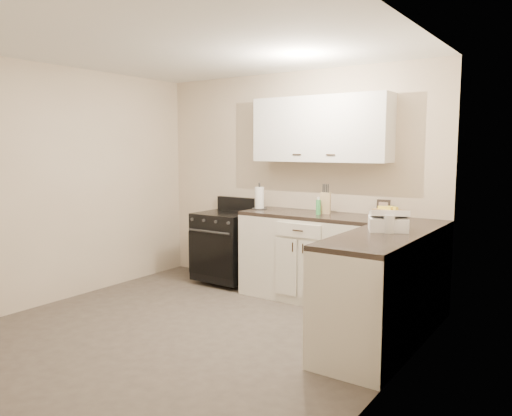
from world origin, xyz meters
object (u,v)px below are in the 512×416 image
Objects in this scene: paper_towel at (259,198)px; wicker_basket at (389,214)px; stove at (226,246)px; countertop_grill at (388,224)px; knife_block at (325,203)px.

wicker_basket is at bearing 2.80° from paper_towel.
paper_towel is at bearing 3.33° from stove.
stove is 0.77m from paper_towel.
stove is 2.57× the size of countertop_grill.
countertop_grill is (2.22, -0.59, 0.54)m from stove.
countertop_grill is (0.24, -0.69, 0.01)m from wicker_basket.
countertop_grill is at bearing -19.64° from paper_towel.
knife_block reaches higher than wicker_basket.
knife_block is 1.17m from countertop_grill.
knife_block is at bearing 4.43° from stove.
knife_block is at bearing 5.08° from paper_towel.
stove is 1.41m from knife_block.
knife_block reaches higher than countertop_grill.
knife_block is 0.82× the size of wicker_basket.
knife_block is at bearing 118.51° from countertop_grill.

